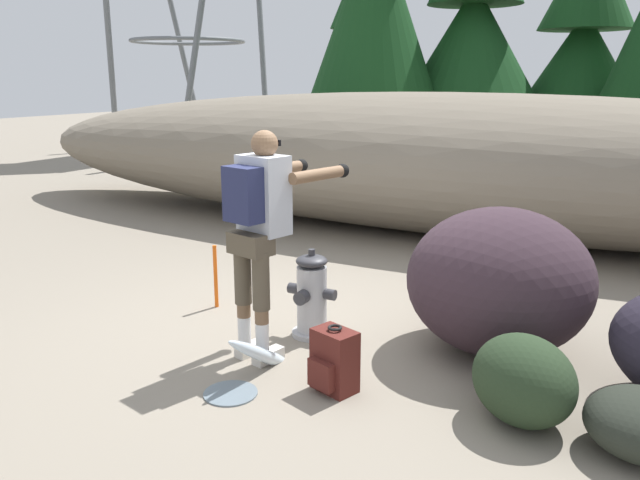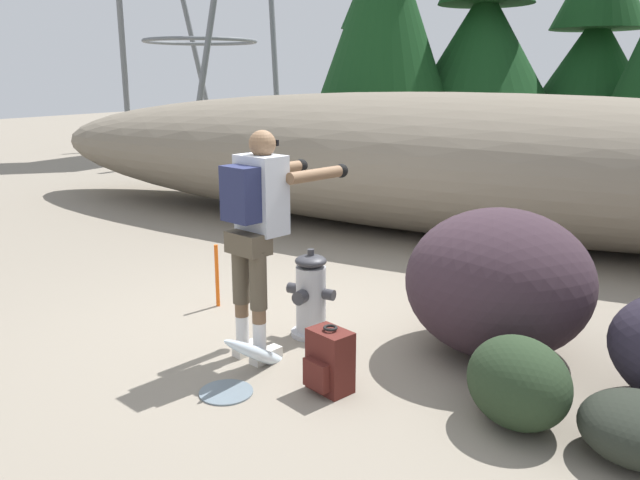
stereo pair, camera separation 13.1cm
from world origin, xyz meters
name	(u,v)px [view 1 (the left image)]	position (x,y,z in m)	size (l,w,h in m)	color
ground_plane	(291,334)	(0.00, 0.00, -0.02)	(56.00, 56.00, 0.04)	gray
dirt_embankment	(445,163)	(0.00, 4.27, 0.96)	(14.80, 3.20, 1.91)	#756B5B
fire_hydrant	(312,297)	(0.19, 0.01, 0.34)	(0.43, 0.38, 0.75)	#B2B2B7
hydrant_water_jet	(265,362)	(0.19, -0.72, 0.06)	(0.37, 1.21, 0.72)	silver
utility_worker	(262,217)	(0.06, -0.52, 1.11)	(0.66, 1.03, 1.74)	beige
spare_backpack	(334,361)	(0.79, -0.78, 0.22)	(0.35, 0.34, 0.47)	#511E19
boulder_mid	(499,281)	(1.63, 0.43, 0.57)	(1.40, 1.43, 1.15)	#34252D
boulder_small	(523,380)	(2.02, -0.60, 0.28)	(0.71, 0.59, 0.57)	#243420
pine_tree_far_left	(364,43)	(-3.77, 9.95, 2.87)	(2.48, 2.48, 5.13)	#47331E
pine_tree_center	(474,23)	(-1.02, 9.22, 3.17)	(2.97, 2.97, 5.62)	#47331E
pine_tree_right	(583,47)	(0.98, 10.42, 2.71)	(2.95, 2.95, 5.05)	#47331E
survey_stake	(216,276)	(-0.93, 0.20, 0.30)	(0.04, 0.04, 0.60)	#E55914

